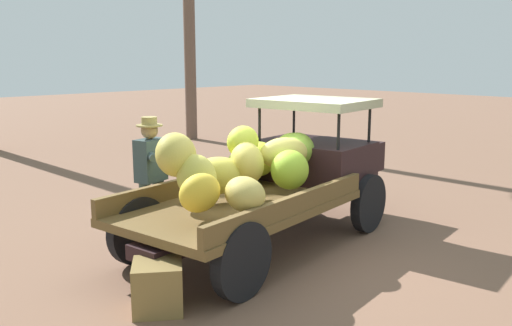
{
  "coord_description": "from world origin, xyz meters",
  "views": [
    {
      "loc": [
        -5.03,
        -4.63,
        2.43
      ],
      "look_at": [
        -0.28,
        0.06,
        1.13
      ],
      "focal_mm": 38.24,
      "sensor_mm": 36.0,
      "label": 1
    }
  ],
  "objects_px": {
    "wooden_crate": "(158,286)",
    "truck": "(277,172)",
    "farmer": "(151,172)",
    "loose_banana_bunch": "(143,201)"
  },
  "relations": [
    {
      "from": "farmer",
      "to": "wooden_crate",
      "type": "height_order",
      "value": "farmer"
    },
    {
      "from": "wooden_crate",
      "to": "loose_banana_bunch",
      "type": "height_order",
      "value": "wooden_crate"
    },
    {
      "from": "farmer",
      "to": "loose_banana_bunch",
      "type": "xyz_separation_m",
      "value": [
        0.69,
        1.28,
        -0.77
      ]
    },
    {
      "from": "farmer",
      "to": "truck",
      "type": "bearing_deg",
      "value": 34.58
    },
    {
      "from": "truck",
      "to": "farmer",
      "type": "relative_size",
      "value": 2.73
    },
    {
      "from": "truck",
      "to": "loose_banana_bunch",
      "type": "distance_m",
      "value": 2.56
    },
    {
      "from": "truck",
      "to": "farmer",
      "type": "distance_m",
      "value": 1.65
    },
    {
      "from": "farmer",
      "to": "wooden_crate",
      "type": "relative_size",
      "value": 3.46
    },
    {
      "from": "wooden_crate",
      "to": "truck",
      "type": "bearing_deg",
      "value": 14.18
    },
    {
      "from": "farmer",
      "to": "loose_banana_bunch",
      "type": "distance_m",
      "value": 1.65
    }
  ]
}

